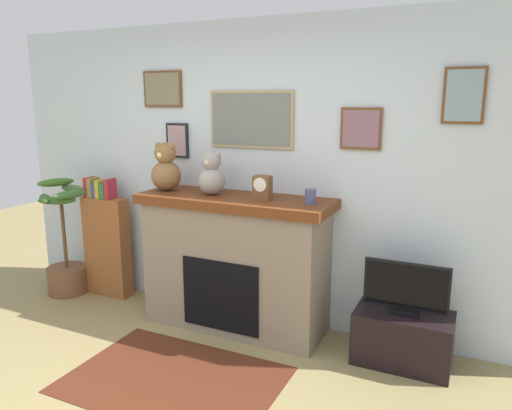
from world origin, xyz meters
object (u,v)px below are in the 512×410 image
object	(u,v)px
fireplace	(236,262)
potted_plant	(66,258)
bookshelf	(107,242)
teddy_bear_cream	(166,169)
tv_stand	(402,338)
mantel_clock	(262,187)
candle_jar	(311,196)
teddy_bear_grey	(211,175)
television	(406,289)

from	to	relation	value
fireplace	potted_plant	world-z (taller)	potted_plant
bookshelf	teddy_bear_cream	bearing A→B (deg)	-6.53
fireplace	potted_plant	size ratio (longest dim) A/B	1.42
fireplace	potted_plant	xyz separation A→B (m)	(-1.90, -0.08, -0.21)
tv_stand	mantel_clock	xyz separation A→B (m)	(-1.15, 0.01, 1.05)
fireplace	candle_jar	bearing A→B (deg)	-1.53
tv_stand	teddy_bear_grey	world-z (taller)	teddy_bear_grey
television	teddy_bear_cream	size ratio (longest dim) A/B	1.43
television	teddy_bear_cream	xyz separation A→B (m)	(-2.09, 0.01, 0.76)
fireplace	teddy_bear_cream	bearing A→B (deg)	-178.45
tv_stand	teddy_bear_cream	distance (m)	2.38
fireplace	bookshelf	size ratio (longest dim) A/B	1.39
potted_plant	teddy_bear_grey	xyz separation A→B (m)	(1.69, 0.06, 0.95)
teddy_bear_grey	mantel_clock	bearing A→B (deg)	-0.12
bookshelf	potted_plant	distance (m)	0.47
fireplace	tv_stand	world-z (taller)	fireplace
teddy_bear_grey	television	bearing A→B (deg)	-0.26
bookshelf	teddy_bear_grey	world-z (taller)	teddy_bear_grey
potted_plant	tv_stand	world-z (taller)	potted_plant
tv_stand	teddy_bear_cream	size ratio (longest dim) A/B	1.65
fireplace	television	bearing A→B (deg)	-1.04
fireplace	tv_stand	size ratio (longest dim) A/B	2.36
fireplace	bookshelf	world-z (taller)	bookshelf
candle_jar	mantel_clock	distance (m)	0.41
potted_plant	teddy_bear_grey	size ratio (longest dim) A/B	3.14
potted_plant	mantel_clock	bearing A→B (deg)	1.65
potted_plant	television	distance (m)	3.32
bookshelf	tv_stand	size ratio (longest dim) A/B	1.70
potted_plant	mantel_clock	xyz separation A→B (m)	(2.16, 0.06, 0.88)
tv_stand	bookshelf	bearing A→B (deg)	178.03
potted_plant	teddy_bear_cream	world-z (taller)	teddy_bear_cream
candle_jar	teddy_bear_cream	world-z (taller)	teddy_bear_cream
potted_plant	candle_jar	world-z (taller)	candle_jar
teddy_bear_grey	fireplace	bearing A→B (deg)	4.90
television	mantel_clock	bearing A→B (deg)	179.68
potted_plant	mantel_clock	world-z (taller)	mantel_clock
television	candle_jar	xyz separation A→B (m)	(-0.75, 0.01, 0.62)
teddy_bear_cream	mantel_clock	bearing A→B (deg)	-0.05
fireplace	candle_jar	world-z (taller)	candle_jar
bookshelf	teddy_bear_grey	distance (m)	1.50
bookshelf	fireplace	bearing A→B (deg)	-2.90
television	mantel_clock	xyz separation A→B (m)	(-1.15, 0.01, 0.66)
fireplace	potted_plant	distance (m)	1.92
mantel_clock	candle_jar	bearing A→B (deg)	0.20
tv_stand	mantel_clock	world-z (taller)	mantel_clock
television	mantel_clock	distance (m)	1.33
television	tv_stand	bearing A→B (deg)	90.00
tv_stand	candle_jar	distance (m)	1.26
candle_jar	mantel_clock	bearing A→B (deg)	-179.80
bookshelf	mantel_clock	size ratio (longest dim) A/B	6.18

